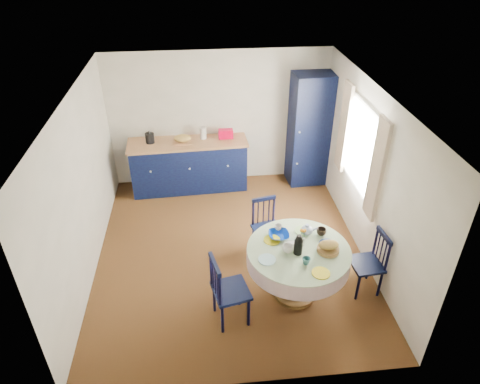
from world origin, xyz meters
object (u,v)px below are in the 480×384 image
at_px(pantry_cabinet, 310,130).
at_px(chair_far, 266,227).
at_px(kitchen_counter, 189,164).
at_px(cobalt_bowl, 279,235).
at_px(dining_table, 299,257).
at_px(mug_a, 288,249).
at_px(mug_c, 321,232).
at_px(chair_right, 369,262).
at_px(mug_b, 306,261).
at_px(chair_left, 228,290).
at_px(mug_d, 278,228).

xyz_separation_m(pantry_cabinet, chair_far, (-1.12, -2.05, -0.60)).
bearing_deg(kitchen_counter, cobalt_bowl, -69.01).
height_order(kitchen_counter, dining_table, kitchen_counter).
distance_m(mug_a, mug_c, 0.59).
relative_size(mug_a, cobalt_bowl, 0.49).
height_order(dining_table, mug_c, dining_table).
height_order(dining_table, chair_right, dining_table).
distance_m(mug_b, mug_c, 0.63).
bearing_deg(cobalt_bowl, mug_c, -0.44).
height_order(chair_left, cobalt_bowl, chair_left).
relative_size(chair_far, mug_c, 7.11).
xyz_separation_m(kitchen_counter, dining_table, (1.41, -2.96, 0.19)).
bearing_deg(mug_b, mug_c, 58.32).
xyz_separation_m(kitchen_counter, mug_b, (1.42, -3.24, 0.36)).
xyz_separation_m(chair_left, mug_c, (1.30, 0.58, 0.35)).
bearing_deg(dining_table, chair_far, 105.62).
bearing_deg(mug_a, dining_table, 12.67).
bearing_deg(chair_left, mug_c, -78.84).
relative_size(mug_a, mug_b, 1.33).
relative_size(mug_b, mug_d, 0.96).
height_order(dining_table, chair_far, dining_table).
bearing_deg(mug_a, mug_b, -53.84).
bearing_deg(mug_c, chair_right, -20.75).
bearing_deg(pantry_cabinet, cobalt_bowl, -115.35).
relative_size(chair_left, mug_a, 7.51).
bearing_deg(kitchen_counter, chair_far, -63.16).
bearing_deg(cobalt_bowl, chair_right, -11.45).
xyz_separation_m(dining_table, mug_c, (0.35, 0.26, 0.17)).
bearing_deg(chair_right, mug_a, -92.69).
bearing_deg(dining_table, mug_d, 117.21).
height_order(chair_far, mug_c, chair_far).
xyz_separation_m(chair_far, mug_b, (0.28, -1.23, 0.39)).
relative_size(chair_right, mug_b, 9.32).
bearing_deg(pantry_cabinet, chair_far, -122.59).
bearing_deg(kitchen_counter, mug_b, -69.03).
bearing_deg(mug_b, pantry_cabinet, 75.72).
bearing_deg(chair_far, pantry_cabinet, 49.16).
height_order(kitchen_counter, mug_d, kitchen_counter).
bearing_deg(chair_left, chair_far, -41.13).
bearing_deg(dining_table, cobalt_bowl, 129.76).
height_order(chair_left, mug_b, chair_left).
relative_size(chair_right, cobalt_bowl, 3.43).
xyz_separation_m(mug_c, mug_d, (-0.56, 0.14, -0.00)).
xyz_separation_m(mug_a, cobalt_bowl, (-0.06, 0.30, -0.02)).
distance_m(chair_left, mug_c, 1.46).
xyz_separation_m(kitchen_counter, chair_right, (2.39, -2.94, -0.02)).
bearing_deg(kitchen_counter, mug_a, -70.18).
distance_m(mug_a, cobalt_bowl, 0.31).
bearing_deg(dining_table, pantry_cabinet, 74.13).
distance_m(pantry_cabinet, chair_left, 3.82).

